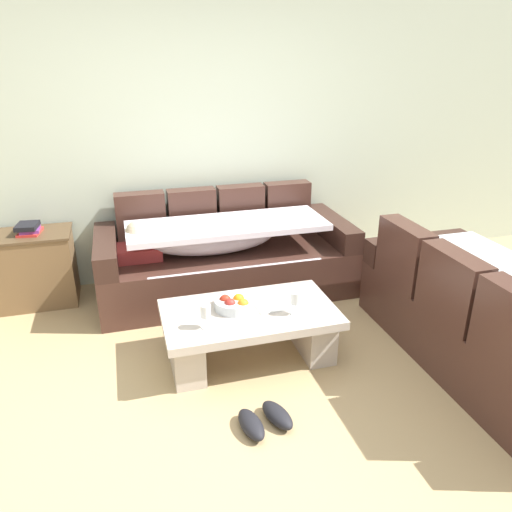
% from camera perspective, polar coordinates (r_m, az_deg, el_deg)
% --- Properties ---
extents(ground_plane, '(14.00, 14.00, 0.00)m').
position_cam_1_polar(ground_plane, '(3.16, -0.53, -17.26)').
color(ground_plane, tan).
extents(back_wall, '(9.00, 0.10, 2.70)m').
position_cam_1_polar(back_wall, '(4.58, -7.99, 13.96)').
color(back_wall, beige).
rests_on(back_wall, ground_plane).
extents(couch_along_wall, '(2.22, 0.92, 0.88)m').
position_cam_1_polar(couch_along_wall, '(4.38, -3.93, -0.12)').
color(couch_along_wall, '#42271F').
rests_on(couch_along_wall, ground_plane).
extents(couch_near_window, '(0.92, 2.04, 0.88)m').
position_cam_1_polar(couch_near_window, '(3.69, 25.88, -7.07)').
color(couch_near_window, '#42271F').
rests_on(couch_near_window, ground_plane).
extents(coffee_table, '(1.20, 0.68, 0.38)m').
position_cam_1_polar(coffee_table, '(3.46, -0.76, -8.42)').
color(coffee_table, '#BEB2A5').
rests_on(coffee_table, ground_plane).
extents(fruit_bowl, '(0.28, 0.28, 0.10)m').
position_cam_1_polar(fruit_bowl, '(3.40, -2.56, -5.53)').
color(fruit_bowl, silver).
rests_on(fruit_bowl, coffee_table).
extents(wine_glass_near_left, '(0.07, 0.07, 0.17)m').
position_cam_1_polar(wine_glass_near_left, '(3.15, -5.92, -6.52)').
color(wine_glass_near_left, silver).
rests_on(wine_glass_near_left, coffee_table).
extents(wine_glass_near_right, '(0.07, 0.07, 0.17)m').
position_cam_1_polar(wine_glass_near_right, '(3.30, 4.64, -5.02)').
color(wine_glass_near_right, silver).
rests_on(wine_glass_near_right, coffee_table).
extents(open_magazine, '(0.29, 0.23, 0.01)m').
position_cam_1_polar(open_magazine, '(3.46, 2.22, -5.68)').
color(open_magazine, white).
rests_on(open_magazine, coffee_table).
extents(side_cabinet, '(0.72, 0.44, 0.64)m').
position_cam_1_polar(side_cabinet, '(4.59, -24.76, -1.35)').
color(side_cabinet, brown).
rests_on(side_cabinet, ground_plane).
extents(book_stack_on_cabinet, '(0.20, 0.24, 0.09)m').
position_cam_1_polar(book_stack_on_cabinet, '(4.46, -25.02, 2.93)').
color(book_stack_on_cabinet, red).
rests_on(book_stack_on_cabinet, side_cabinet).
extents(pair_of_shoes, '(0.34, 0.32, 0.09)m').
position_cam_1_polar(pair_of_shoes, '(3.00, 0.99, -18.60)').
color(pair_of_shoes, black).
rests_on(pair_of_shoes, ground_plane).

